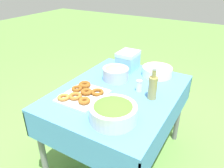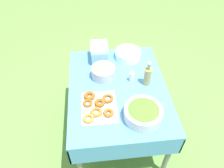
% 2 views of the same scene
% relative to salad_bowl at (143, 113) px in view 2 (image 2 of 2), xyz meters
% --- Properties ---
extents(ground_plane, '(14.00, 14.00, 0.00)m').
position_rel_salad_bowl_xyz_m(ground_plane, '(-0.37, -0.16, -0.82)').
color(ground_plane, '#609342').
extents(picnic_table, '(1.21, 0.94, 0.75)m').
position_rel_salad_bowl_xyz_m(picnic_table, '(-0.37, -0.16, -0.17)').
color(picnic_table, '#4C8CD1').
rests_on(picnic_table, ground_plane).
extents(salad_bowl, '(0.32, 0.32, 0.13)m').
position_rel_salad_bowl_xyz_m(salad_bowl, '(0.00, 0.00, 0.00)').
color(salad_bowl, silver).
rests_on(salad_bowl, picnic_table).
extents(pasta_bowl, '(0.23, 0.23, 0.14)m').
position_rel_salad_bowl_xyz_m(pasta_bowl, '(-0.54, -0.29, 0.00)').
color(pasta_bowl, '#B2B7BC').
rests_on(pasta_bowl, picnic_table).
extents(donut_platter, '(0.36, 0.31, 0.05)m').
position_rel_salad_bowl_xyz_m(donut_platter, '(-0.14, -0.37, -0.05)').
color(donut_platter, silver).
rests_on(donut_platter, picnic_table).
extents(plate_stack, '(0.28, 0.28, 0.08)m').
position_rel_salad_bowl_xyz_m(plate_stack, '(-0.82, 0.01, -0.03)').
color(plate_stack, white).
rests_on(plate_stack, picnic_table).
extents(olive_oil_bottle, '(0.07, 0.07, 0.26)m').
position_rel_salad_bowl_xyz_m(olive_oil_bottle, '(-0.39, 0.12, 0.03)').
color(olive_oil_bottle, '#998E4C').
rests_on(olive_oil_bottle, picnic_table).
extents(cooler_box, '(0.22, 0.18, 0.18)m').
position_rel_salad_bowl_xyz_m(cooler_box, '(-0.82, -0.31, 0.02)').
color(cooler_box, '#8CC6E5').
rests_on(cooler_box, picnic_table).
extents(salt_shaker, '(0.05, 0.05, 0.10)m').
position_rel_salad_bowl_xyz_m(salt_shaker, '(-0.45, -0.02, -0.02)').
color(salt_shaker, white).
rests_on(salt_shaker, picnic_table).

